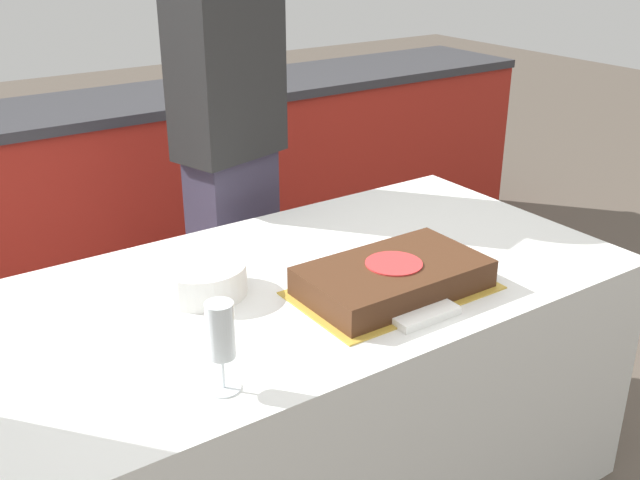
{
  "coord_description": "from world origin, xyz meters",
  "views": [
    {
      "loc": [
        -0.92,
        -1.48,
        1.62
      ],
      "look_at": [
        0.1,
        0.0,
        0.84
      ],
      "focal_mm": 42.0,
      "sensor_mm": 36.0,
      "label": 1
    }
  ],
  "objects": [
    {
      "name": "back_counter",
      "position": [
        0.0,
        1.53,
        0.46
      ],
      "size": [
        4.4,
        0.58,
        0.92
      ],
      "color": "#A82319",
      "rests_on": "ground_plane"
    },
    {
      "name": "dining_table",
      "position": [
        0.0,
        0.0,
        0.37
      ],
      "size": [
        1.83,
        0.91,
        0.74
      ],
      "color": "silver",
      "rests_on": "ground_plane"
    },
    {
      "name": "cake",
      "position": [
        0.2,
        -0.19,
        0.78
      ],
      "size": [
        0.5,
        0.31,
        0.08
      ],
      "color": "gold",
      "rests_on": "dining_table"
    },
    {
      "name": "plate_stack",
      "position": [
        -0.21,
        0.08,
        0.78
      ],
      "size": [
        0.22,
        0.22,
        0.08
      ],
      "color": "white",
      "rests_on": "dining_table"
    },
    {
      "name": "wine_glass",
      "position": [
        -0.36,
        -0.33,
        0.87
      ],
      "size": [
        0.07,
        0.07,
        0.2
      ],
      "color": "white",
      "rests_on": "dining_table"
    },
    {
      "name": "side_plate_near_cake",
      "position": [
        0.26,
        0.1,
        0.74
      ],
      "size": [
        0.2,
        0.2,
        0.0
      ],
      "color": "white",
      "rests_on": "dining_table"
    },
    {
      "name": "utensil_pile",
      "position": [
        0.17,
        -0.31,
        0.75
      ],
      "size": [
        0.17,
        0.12,
        0.02
      ],
      "color": "white",
      "rests_on": "dining_table"
    },
    {
      "name": "person_cutting_cake",
      "position": [
        0.2,
        0.67,
        0.88
      ],
      "size": [
        0.4,
        0.29,
        1.66
      ],
      "rotation": [
        0.0,
        0.0,
        -2.86
      ],
      "color": "#383347",
      "rests_on": "ground_plane"
    }
  ]
}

